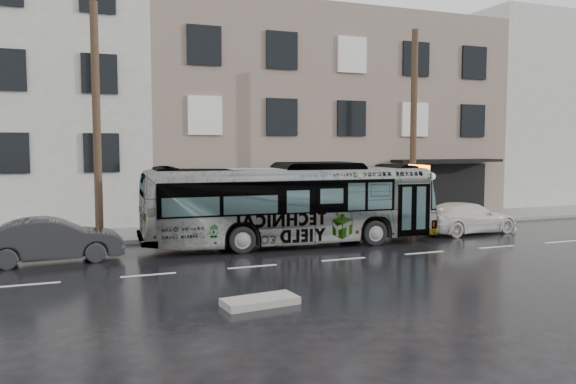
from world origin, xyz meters
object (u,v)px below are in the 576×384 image
object	(u,v)px
sign_post	(432,197)
white_sedan	(467,218)
utility_pole_front	(413,128)
utility_pole_rear	(97,123)
dark_sedan	(52,240)
bus	(291,204)

from	to	relation	value
sign_post	white_sedan	bearing A→B (deg)	-89.80
utility_pole_front	utility_pole_rear	xyz separation A→B (m)	(-14.00, 0.00, 0.00)
utility_pole_front	dark_sedan	xyz separation A→B (m)	(-15.58, -2.80, -3.92)
utility_pole_rear	dark_sedan	xyz separation A→B (m)	(-1.58, -2.80, -3.92)
utility_pole_rear	white_sedan	bearing A→B (deg)	-9.77
sign_post	bus	world-z (taller)	bus
utility_pole_front	white_sedan	bearing A→B (deg)	-66.92
utility_pole_front	white_sedan	xyz separation A→B (m)	(1.11, -2.60, -3.98)
utility_pole_rear	utility_pole_front	bearing A→B (deg)	0.00
utility_pole_front	bus	world-z (taller)	utility_pole_front
sign_post	white_sedan	size ratio (longest dim) A/B	0.52
white_sedan	dark_sedan	distance (m)	16.69
sign_post	dark_sedan	size ratio (longest dim) A/B	0.54
sign_post	bus	size ratio (longest dim) A/B	0.21
sign_post	white_sedan	xyz separation A→B (m)	(0.01, -2.60, -0.68)
sign_post	bus	distance (m)	8.62
bus	dark_sedan	distance (m)	8.49
white_sedan	dark_sedan	world-z (taller)	dark_sedan
utility_pole_rear	dark_sedan	distance (m)	5.07
bus	white_sedan	bearing A→B (deg)	-87.38
bus	utility_pole_rear	bearing A→B (deg)	72.94
utility_pole_rear	dark_sedan	size ratio (longest dim) A/B	2.04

